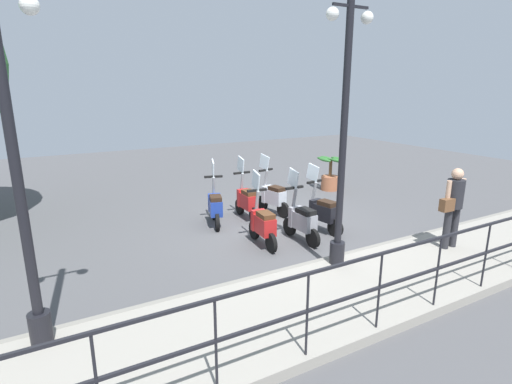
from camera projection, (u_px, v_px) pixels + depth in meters
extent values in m
plane|color=#4C4C4F|center=(279.00, 228.00, 9.39)|extent=(28.00, 28.00, 0.00)
cube|color=gray|center=(381.00, 281.00, 6.67)|extent=(2.20, 20.00, 0.15)
cube|color=gray|center=(339.00, 258.00, 7.56)|extent=(0.10, 20.00, 0.15)
cube|color=black|center=(442.00, 237.00, 5.54)|extent=(0.04, 16.00, 0.04)
cube|color=black|center=(438.00, 268.00, 5.66)|extent=(0.04, 16.00, 0.04)
cylinder|color=black|center=(486.00, 256.00, 6.21)|extent=(0.03, 0.03, 1.05)
cylinder|color=black|center=(437.00, 272.00, 5.67)|extent=(0.03, 0.03, 1.05)
cylinder|color=black|center=(379.00, 291.00, 5.13)|extent=(0.03, 0.03, 1.05)
cylinder|color=black|center=(307.00, 315.00, 4.59)|extent=(0.03, 0.03, 1.05)
cylinder|color=black|center=(216.00, 346.00, 4.05)|extent=(0.03, 0.03, 1.05)
cylinder|color=black|center=(337.00, 253.00, 7.14)|extent=(0.26, 0.26, 0.40)
cylinder|color=black|center=(343.00, 137.00, 6.61)|extent=(0.12, 0.12, 4.52)
cube|color=black|center=(351.00, 6.00, 6.10)|extent=(0.04, 0.70, 0.04)
sphere|color=white|center=(367.00, 18.00, 6.30)|extent=(0.20, 0.20, 0.20)
sphere|color=white|center=(332.00, 14.00, 5.97)|extent=(0.20, 0.20, 0.20)
cylinder|color=black|center=(41.00, 327.00, 4.91)|extent=(0.26, 0.26, 0.40)
cylinder|color=black|center=(16.00, 174.00, 4.42)|extent=(0.12, 0.12, 4.28)
sphere|color=white|center=(30.00, 5.00, 4.14)|extent=(0.20, 0.20, 0.20)
cylinder|color=#28282D|center=(454.00, 227.00, 7.84)|extent=(0.14, 0.14, 0.82)
cylinder|color=#28282D|center=(447.00, 228.00, 7.75)|extent=(0.14, 0.14, 0.82)
cylinder|color=#232328|center=(455.00, 194.00, 7.62)|extent=(0.33, 0.33, 0.55)
sphere|color=tan|center=(458.00, 174.00, 7.52)|extent=(0.22, 0.22, 0.22)
cylinder|color=tan|center=(462.00, 192.00, 7.70)|extent=(0.09, 0.09, 0.52)
cylinder|color=tan|center=(448.00, 194.00, 7.53)|extent=(0.09, 0.09, 0.52)
cube|color=brown|center=(447.00, 205.00, 7.51)|extent=(0.15, 0.29, 0.24)
cylinder|color=#9E5B3D|center=(330.00, 183.00, 12.84)|extent=(0.56, 0.56, 0.45)
cylinder|color=brown|center=(331.00, 169.00, 12.72)|extent=(0.10, 0.10, 0.50)
ellipsoid|color=#2D6B2D|center=(326.00, 158.00, 12.85)|extent=(0.56, 0.16, 0.10)
ellipsoid|color=#2D6B2D|center=(336.00, 160.00, 12.43)|extent=(0.56, 0.16, 0.10)
ellipsoid|color=#2D6B2D|center=(325.00, 160.00, 12.52)|extent=(0.56, 0.16, 0.10)
ellipsoid|color=#2D6B2D|center=(337.00, 159.00, 12.76)|extent=(0.56, 0.16, 0.10)
ellipsoid|color=#2D6B2D|center=(323.00, 159.00, 12.71)|extent=(0.56, 0.16, 0.10)
ellipsoid|color=#2D6B2D|center=(339.00, 160.00, 12.57)|extent=(0.56, 0.16, 0.10)
cylinder|color=black|center=(308.00, 219.00, 9.44)|extent=(0.41, 0.14, 0.40)
cylinder|color=black|center=(335.00, 228.00, 8.82)|extent=(0.41, 0.14, 0.40)
cube|color=black|center=(325.00, 212.00, 8.99)|extent=(0.64, 0.37, 0.36)
cube|color=black|center=(315.00, 209.00, 9.21)|extent=(0.17, 0.32, 0.44)
cube|color=black|center=(327.00, 203.00, 8.88)|extent=(0.44, 0.32, 0.10)
cylinder|color=gray|center=(314.00, 193.00, 9.16)|extent=(0.19, 0.10, 0.55)
cube|color=black|center=(314.00, 182.00, 9.09)|extent=(0.13, 0.44, 0.05)
cube|color=silver|center=(313.00, 173.00, 9.09)|extent=(0.39, 0.09, 0.42)
cylinder|color=black|center=(289.00, 227.00, 8.91)|extent=(0.40, 0.09, 0.40)
cylinder|color=black|center=(313.00, 238.00, 8.22)|extent=(0.40, 0.09, 0.40)
cube|color=gray|center=(303.00, 221.00, 8.42)|extent=(0.61, 0.30, 0.36)
cube|color=gray|center=(295.00, 216.00, 8.66)|extent=(0.13, 0.30, 0.44)
cube|color=black|center=(306.00, 211.00, 8.30)|extent=(0.41, 0.27, 0.10)
cylinder|color=gray|center=(294.00, 200.00, 8.62)|extent=(0.18, 0.07, 0.55)
cube|color=black|center=(294.00, 188.00, 8.55)|extent=(0.07, 0.44, 0.05)
cube|color=silver|center=(293.00, 178.00, 8.54)|extent=(0.39, 0.04, 0.42)
cylinder|color=black|center=(254.00, 230.00, 8.70)|extent=(0.41, 0.11, 0.40)
cylinder|color=black|center=(271.00, 243.00, 7.97)|extent=(0.41, 0.11, 0.40)
cube|color=#B21E1E|center=(264.00, 225.00, 8.19)|extent=(0.62, 0.33, 0.36)
cube|color=#B21E1E|center=(258.00, 220.00, 8.44)|extent=(0.14, 0.31, 0.44)
cube|color=#4C2D19|center=(266.00, 215.00, 8.07)|extent=(0.42, 0.29, 0.10)
cylinder|color=gray|center=(257.00, 203.00, 8.40)|extent=(0.19, 0.08, 0.55)
cube|color=black|center=(257.00, 190.00, 8.33)|extent=(0.10, 0.44, 0.05)
cube|color=silver|center=(256.00, 180.00, 8.33)|extent=(0.39, 0.06, 0.42)
cylinder|color=black|center=(262.00, 203.00, 10.71)|extent=(0.41, 0.15, 0.40)
cylinder|color=black|center=(283.00, 210.00, 10.10)|extent=(0.41, 0.15, 0.40)
cube|color=#B7BCC6|center=(275.00, 197.00, 10.27)|extent=(0.64, 0.39, 0.36)
cube|color=#B7BCC6|center=(267.00, 194.00, 10.48)|extent=(0.17, 0.32, 0.44)
cube|color=black|center=(277.00, 189.00, 10.16)|extent=(0.44, 0.33, 0.10)
cylinder|color=gray|center=(266.00, 180.00, 10.43)|extent=(0.19, 0.10, 0.55)
cube|color=black|center=(266.00, 170.00, 10.36)|extent=(0.14, 0.44, 0.05)
cube|color=silver|center=(264.00, 162.00, 10.36)|extent=(0.39, 0.10, 0.42)
cylinder|color=black|center=(240.00, 207.00, 10.39)|extent=(0.40, 0.09, 0.40)
cylinder|color=black|center=(254.00, 215.00, 9.68)|extent=(0.40, 0.09, 0.40)
cube|color=#B21E1E|center=(248.00, 201.00, 9.89)|extent=(0.61, 0.30, 0.36)
cube|color=#B21E1E|center=(243.00, 197.00, 10.14)|extent=(0.13, 0.30, 0.44)
cube|color=#4C2D19|center=(249.00, 193.00, 9.77)|extent=(0.41, 0.27, 0.10)
cylinder|color=gray|center=(242.00, 183.00, 10.10)|extent=(0.19, 0.08, 0.55)
cube|color=black|center=(242.00, 173.00, 10.03)|extent=(0.07, 0.44, 0.05)
cube|color=silver|center=(241.00, 165.00, 10.03)|extent=(0.39, 0.04, 0.42)
cylinder|color=black|center=(214.00, 212.00, 9.97)|extent=(0.41, 0.20, 0.40)
cylinder|color=black|center=(217.00, 222.00, 9.19)|extent=(0.41, 0.20, 0.40)
cube|color=navy|center=(216.00, 207.00, 9.43)|extent=(0.66, 0.45, 0.36)
cube|color=navy|center=(214.00, 202.00, 9.70)|extent=(0.21, 0.32, 0.44)
cube|color=black|center=(216.00, 198.00, 9.30)|extent=(0.46, 0.37, 0.10)
cylinder|color=gray|center=(214.00, 188.00, 9.66)|extent=(0.20, 0.12, 0.55)
cube|color=black|center=(213.00, 177.00, 9.59)|extent=(0.19, 0.44, 0.05)
cube|color=silver|center=(213.00, 168.00, 9.60)|extent=(0.38, 0.15, 0.42)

